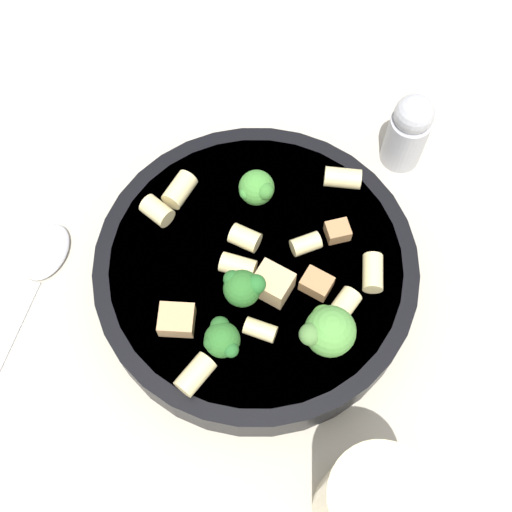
{
  "coord_description": "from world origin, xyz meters",
  "views": [
    {
      "loc": [
        0.19,
        -0.1,
        0.5
      ],
      "look_at": [
        0.0,
        0.0,
        0.05
      ],
      "focal_mm": 45.0,
      "sensor_mm": 36.0,
      "label": 1
    }
  ],
  "objects_px": {
    "broccoli_floret_1": "(329,330)",
    "broccoli_floret_3": "(257,188)",
    "broccoli_floret_2": "(222,339)",
    "rigatoni_8": "(343,178)",
    "rigatoni_5": "(180,190)",
    "rigatoni_2": "(195,374)",
    "spoon": "(36,275)",
    "broccoli_floret_0": "(243,288)",
    "rigatoni_1": "(373,273)",
    "chicken_chunk_3": "(278,281)",
    "pasta_bowl": "(256,270)",
    "rigatoni_6": "(306,244)",
    "rigatoni_9": "(237,264)",
    "chicken_chunk_2": "(317,284)",
    "rigatoni_4": "(247,237)",
    "drinking_glass": "(367,505)",
    "pepper_shaker": "(408,131)",
    "rigatoni_0": "(157,211)",
    "rigatoni_7": "(260,330)",
    "chicken_chunk_0": "(338,231)",
    "chicken_chunk_1": "(177,320)",
    "rigatoni_3": "(344,306)"
  },
  "relations": [
    {
      "from": "broccoli_floret_0",
      "to": "rigatoni_8",
      "type": "xyz_separation_m",
      "value": [
        -0.05,
        0.12,
        -0.01
      ]
    },
    {
      "from": "rigatoni_3",
      "to": "chicken_chunk_0",
      "type": "xyz_separation_m",
      "value": [
        -0.06,
        0.03,
        -0.0
      ]
    },
    {
      "from": "broccoli_floret_2",
      "to": "rigatoni_8",
      "type": "xyz_separation_m",
      "value": [
        -0.08,
        0.15,
        -0.01
      ]
    },
    {
      "from": "broccoli_floret_0",
      "to": "chicken_chunk_1",
      "type": "distance_m",
      "value": 0.06
    },
    {
      "from": "pasta_bowl",
      "to": "spoon",
      "type": "height_order",
      "value": "pasta_bowl"
    },
    {
      "from": "rigatoni_0",
      "to": "pepper_shaker",
      "type": "height_order",
      "value": "pepper_shaker"
    },
    {
      "from": "broccoli_floret_2",
      "to": "rigatoni_7",
      "type": "distance_m",
      "value": 0.03
    },
    {
      "from": "drinking_glass",
      "to": "pepper_shaker",
      "type": "bearing_deg",
      "value": 141.05
    },
    {
      "from": "spoon",
      "to": "rigatoni_7",
      "type": "bearing_deg",
      "value": 43.71
    },
    {
      "from": "rigatoni_9",
      "to": "chicken_chunk_0",
      "type": "bearing_deg",
      "value": 82.09
    },
    {
      "from": "rigatoni_8",
      "to": "pepper_shaker",
      "type": "height_order",
      "value": "pepper_shaker"
    },
    {
      "from": "chicken_chunk_3",
      "to": "rigatoni_8",
      "type": "bearing_deg",
      "value": 121.83
    },
    {
      "from": "chicken_chunk_1",
      "to": "rigatoni_4",
      "type": "bearing_deg",
      "value": 114.91
    },
    {
      "from": "broccoli_floret_3",
      "to": "spoon",
      "type": "distance_m",
      "value": 0.2
    },
    {
      "from": "rigatoni_0",
      "to": "chicken_chunk_3",
      "type": "height_order",
      "value": "chicken_chunk_3"
    },
    {
      "from": "rigatoni_1",
      "to": "chicken_chunk_3",
      "type": "relative_size",
      "value": 1.05
    },
    {
      "from": "broccoli_floret_0",
      "to": "broccoli_floret_3",
      "type": "distance_m",
      "value": 0.09
    },
    {
      "from": "rigatoni_0",
      "to": "rigatoni_8",
      "type": "bearing_deg",
      "value": 73.72
    },
    {
      "from": "rigatoni_9",
      "to": "spoon",
      "type": "relative_size",
      "value": 0.19
    },
    {
      "from": "broccoli_floret_2",
      "to": "rigatoni_2",
      "type": "height_order",
      "value": "broccoli_floret_2"
    },
    {
      "from": "broccoli_floret_1",
      "to": "rigatoni_7",
      "type": "relative_size",
      "value": 1.85
    },
    {
      "from": "rigatoni_7",
      "to": "chicken_chunk_1",
      "type": "xyz_separation_m",
      "value": [
        -0.04,
        -0.05,
        0.0
      ]
    },
    {
      "from": "broccoli_floret_1",
      "to": "rigatoni_0",
      "type": "relative_size",
      "value": 1.82
    },
    {
      "from": "broccoli_floret_0",
      "to": "rigatoni_5",
      "type": "relative_size",
      "value": 1.31
    },
    {
      "from": "pasta_bowl",
      "to": "rigatoni_1",
      "type": "distance_m",
      "value": 0.09
    },
    {
      "from": "rigatoni_8",
      "to": "spoon",
      "type": "xyz_separation_m",
      "value": [
        -0.06,
        -0.26,
        -0.04
      ]
    },
    {
      "from": "rigatoni_9",
      "to": "chicken_chunk_2",
      "type": "relative_size",
      "value": 1.22
    },
    {
      "from": "pepper_shaker",
      "to": "drinking_glass",
      "type": "bearing_deg",
      "value": -38.95
    },
    {
      "from": "pasta_bowl",
      "to": "broccoli_floret_2",
      "type": "bearing_deg",
      "value": -47.35
    },
    {
      "from": "broccoli_floret_1",
      "to": "rigatoni_4",
      "type": "height_order",
      "value": "broccoli_floret_1"
    },
    {
      "from": "rigatoni_7",
      "to": "spoon",
      "type": "xyz_separation_m",
      "value": [
        -0.14,
        -0.14,
        -0.04
      ]
    },
    {
      "from": "rigatoni_1",
      "to": "spoon",
      "type": "height_order",
      "value": "rigatoni_1"
    },
    {
      "from": "broccoli_floret_0",
      "to": "broccoli_floret_2",
      "type": "height_order",
      "value": "broccoli_floret_0"
    },
    {
      "from": "pasta_bowl",
      "to": "rigatoni_5",
      "type": "height_order",
      "value": "rigatoni_5"
    },
    {
      "from": "rigatoni_5",
      "to": "rigatoni_2",
      "type": "bearing_deg",
      "value": -20.92
    },
    {
      "from": "rigatoni_2",
      "to": "rigatoni_6",
      "type": "height_order",
      "value": "rigatoni_2"
    },
    {
      "from": "broccoli_floret_1",
      "to": "broccoli_floret_2",
      "type": "height_order",
      "value": "broccoli_floret_1"
    },
    {
      "from": "broccoli_floret_1",
      "to": "chicken_chunk_2",
      "type": "distance_m",
      "value": 0.05
    },
    {
      "from": "broccoli_floret_1",
      "to": "rigatoni_8",
      "type": "relative_size",
      "value": 1.47
    },
    {
      "from": "rigatoni_4",
      "to": "rigatoni_6",
      "type": "xyz_separation_m",
      "value": [
        0.03,
        0.04,
        -0.0
      ]
    },
    {
      "from": "rigatoni_4",
      "to": "drinking_glass",
      "type": "relative_size",
      "value": 0.21
    },
    {
      "from": "pasta_bowl",
      "to": "chicken_chunk_0",
      "type": "distance_m",
      "value": 0.07
    },
    {
      "from": "chicken_chunk_2",
      "to": "rigatoni_6",
      "type": "bearing_deg",
      "value": 163.97
    },
    {
      "from": "chicken_chunk_0",
      "to": "pepper_shaker",
      "type": "distance_m",
      "value": 0.12
    },
    {
      "from": "pasta_bowl",
      "to": "broccoli_floret_3",
      "type": "distance_m",
      "value": 0.07
    },
    {
      "from": "rigatoni_5",
      "to": "rigatoni_7",
      "type": "bearing_deg",
      "value": 0.87
    },
    {
      "from": "pasta_bowl",
      "to": "broccoli_floret_1",
      "type": "distance_m",
      "value": 0.09
    },
    {
      "from": "broccoli_floret_1",
      "to": "broccoli_floret_3",
      "type": "bearing_deg",
      "value": 174.95
    },
    {
      "from": "rigatoni_4",
      "to": "broccoli_floret_1",
      "type": "bearing_deg",
      "value": 7.47
    },
    {
      "from": "rigatoni_0",
      "to": "chicken_chunk_0",
      "type": "bearing_deg",
      "value": 55.3
    }
  ]
}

